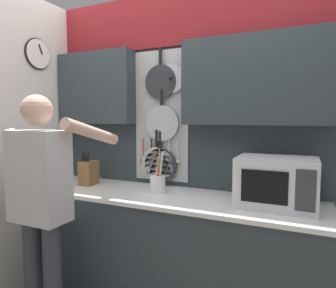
{
  "coord_description": "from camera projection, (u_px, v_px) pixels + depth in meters",
  "views": [
    {
      "loc": [
        0.95,
        -1.95,
        1.48
      ],
      "look_at": [
        -0.04,
        0.19,
        1.27
      ],
      "focal_mm": 32.0,
      "sensor_mm": 36.0,
      "label": 1
    }
  ],
  "objects": [
    {
      "name": "base_cabinet_counter",
      "position": [
        163.0,
        255.0,
        2.24
      ],
      "size": [
        2.26,
        0.6,
        0.92
      ],
      "color": "#2D383D",
      "rests_on": "ground_plane"
    },
    {
      "name": "back_wall_unit",
      "position": [
        179.0,
        119.0,
        2.4
      ],
      "size": [
        2.83,
        0.2,
        2.48
      ],
      "color": "#2D383D",
      "rests_on": "ground_plane"
    },
    {
      "name": "side_wall",
      "position": [
        5.0,
        148.0,
        2.29
      ],
      "size": [
        0.07,
        1.6,
        2.48
      ],
      "color": "silver",
      "rests_on": "ground_plane"
    },
    {
      "name": "microwave",
      "position": [
        276.0,
        182.0,
        1.89
      ],
      "size": [
        0.48,
        0.35,
        0.31
      ],
      "color": "silver",
      "rests_on": "base_cabinet_counter"
    },
    {
      "name": "knife_block",
      "position": [
        89.0,
        173.0,
        2.52
      ],
      "size": [
        0.12,
        0.16,
        0.28
      ],
      "color": "brown",
      "rests_on": "base_cabinet_counter"
    },
    {
      "name": "utensil_crock",
      "position": [
        158.0,
        183.0,
        2.25
      ],
      "size": [
        0.12,
        0.12,
        0.33
      ],
      "color": "white",
      "rests_on": "base_cabinet_counter"
    },
    {
      "name": "person",
      "position": [
        41.0,
        195.0,
        1.98
      ],
      "size": [
        0.54,
        0.64,
        1.63
      ],
      "color": "#383842",
      "rests_on": "ground_plane"
    }
  ]
}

